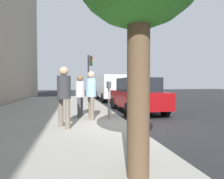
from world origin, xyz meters
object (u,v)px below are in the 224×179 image
Objects in this scene: parked_van_far at (110,86)px; traffic_signal at (90,70)px; pedestrian_bystander at (64,91)px; pedestrian_at_meter at (91,91)px; parking_meter at (109,92)px; parking_officer at (80,93)px; parked_sedan_near at (137,95)px.

parked_van_far is 1.45× the size of traffic_signal.
traffic_signal is at bearing 48.30° from pedestrian_bystander.
pedestrian_bystander is 0.35× the size of parked_van_far.
pedestrian_bystander is at bearing -134.51° from pedestrian_at_meter.
parking_meter is at bearing -179.74° from traffic_signal.
parked_van_far reaches higher than parking_officer.
parked_sedan_near is at bearing 41.75° from parking_officer.
parked_sedan_near is 1.22× the size of traffic_signal.
parking_meter is 0.84× the size of parking_officer.
pedestrian_at_meter is 0.50× the size of traffic_signal.
parking_officer is 0.32× the size of parked_van_far.
parking_meter is at bearing 167.78° from parked_van_far.
parking_officer reaches higher than parking_meter.
parked_van_far is at bearing 0.00° from parked_sedan_near.
traffic_signal is (7.55, 0.03, 1.41)m from parking_meter.
traffic_signal is at bearing 0.26° from parking_meter.
parked_sedan_near is at bearing -180.00° from parked_van_far.
parked_van_far is (8.75, -2.56, 0.05)m from pedestrian_at_meter.
parking_officer is (0.62, 1.05, -0.05)m from parking_meter.
parked_van_far is (6.63, 0.00, 0.36)m from parked_sedan_near.
parking_officer is at bearing 41.13° from pedestrian_bystander.
pedestrian_at_meter is at bearing 92.21° from parking_meter.
pedestrian_bystander is at bearing 160.51° from parked_van_far.
parked_van_far reaches higher than parking_meter.
parked_van_far is 2.61m from traffic_signal.
parked_van_far reaches higher than pedestrian_bystander.
parked_van_far is at bearing -12.22° from parking_meter.
parked_sedan_near is (3.23, -3.49, -0.35)m from pedestrian_bystander.
parking_meter is 0.68m from pedestrian_at_meter.
parked_van_far is (8.10, -2.94, 0.14)m from parking_officer.
parking_meter is 2.83m from parked_sedan_near.
parked_sedan_near is 6.02m from traffic_signal.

